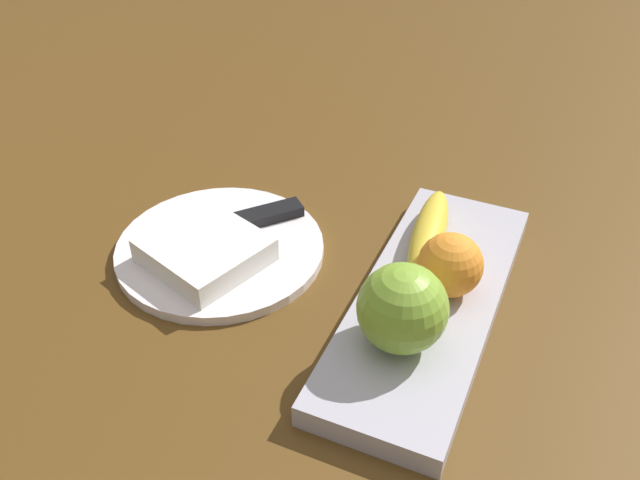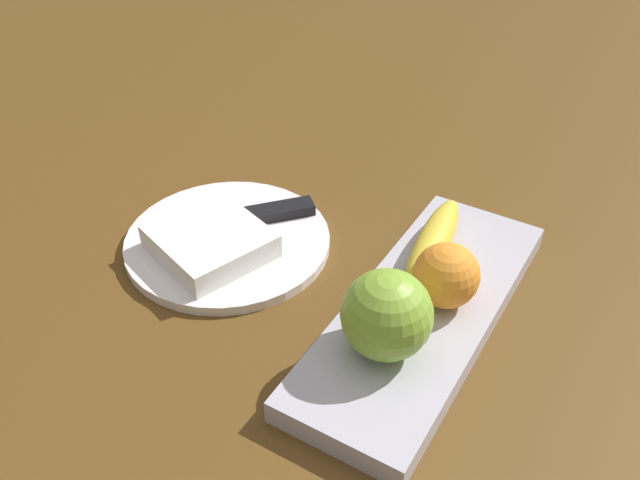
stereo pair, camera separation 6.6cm
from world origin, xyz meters
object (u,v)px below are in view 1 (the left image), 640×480
folded_napkin (205,250)px  knife (249,220)px  fruit_tray (432,305)px  apple (402,308)px  banana (429,235)px  dinner_plate (220,249)px  orange_near_apple (450,265)px

folded_napkin → knife: folded_napkin is taller
fruit_tray → apple: bearing=-8.6°
folded_napkin → knife: 0.07m
banana → dinner_plate: banana is taller
dinner_plate → fruit_tray: bearing=90.0°
knife → dinner_plate: bearing=28.3°
dinner_plate → knife: knife is taller
apple → banana: 0.14m
apple → dinner_plate: apple is taller
apple → orange_near_apple: size_ratio=1.28×
orange_near_apple → knife: (-0.03, -0.23, -0.04)m
folded_napkin → apple: bearing=79.6°
dinner_plate → folded_napkin: 0.03m
apple → banana: apple is taller
banana → knife: banana is taller
knife → fruit_tray: bearing=119.9°
orange_near_apple → folded_napkin: 0.25m
apple → folded_napkin: (-0.04, -0.22, -0.04)m
apple → folded_napkin: bearing=-100.4°
apple → folded_napkin: size_ratio=0.72×
orange_near_apple → folded_napkin: (0.04, -0.24, -0.03)m
banana → orange_near_apple: orange_near_apple is taller
dinner_plate → orange_near_apple: bearing=93.2°
apple → orange_near_apple: bearing=166.4°
dinner_plate → folded_napkin: bearing=0.0°
apple → folded_napkin: 0.23m
apple → dinner_plate: bearing=-107.1°
folded_napkin → knife: (-0.07, 0.01, -0.01)m
fruit_tray → dinner_plate: (-0.00, -0.23, -0.01)m
fruit_tray → knife: 0.22m
apple → banana: bearing=-173.4°
orange_near_apple → dinner_plate: (0.01, -0.24, -0.05)m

